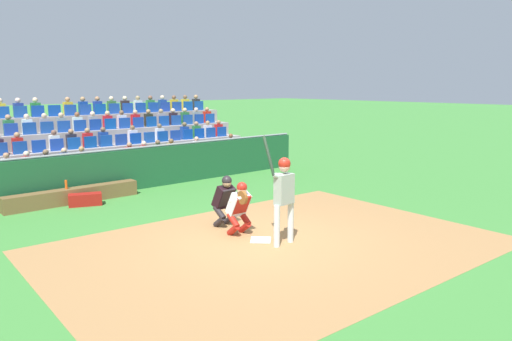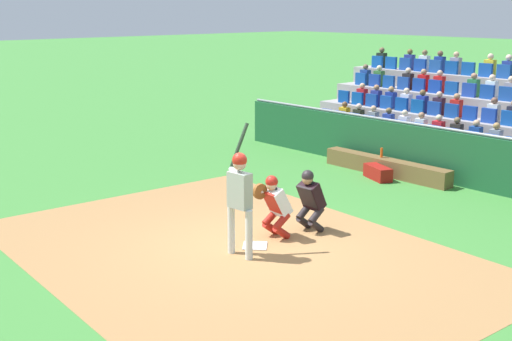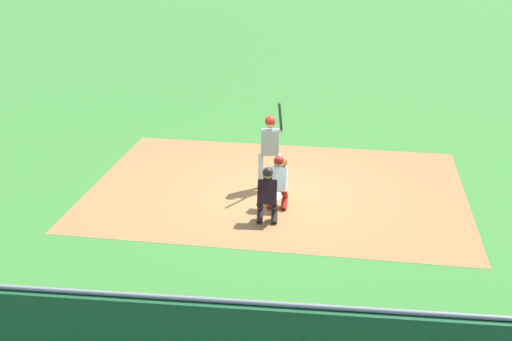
# 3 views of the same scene
# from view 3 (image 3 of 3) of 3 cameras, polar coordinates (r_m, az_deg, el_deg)

# --- Properties ---
(ground_plane) EXTENTS (160.00, 160.00, 0.00)m
(ground_plane) POSITION_cam_3_polar(r_m,az_deg,el_deg) (15.67, 1.74, -2.33)
(ground_plane) COLOR #3E8436
(infield_dirt_patch) EXTENTS (9.56, 6.96, 0.01)m
(infield_dirt_patch) POSITION_cam_3_polar(r_m,az_deg,el_deg) (16.12, 1.89, -1.60)
(infield_dirt_patch) COLOR #A47545
(infield_dirt_patch) RESTS_ON ground_plane
(home_plate_marker) EXTENTS (0.62, 0.62, 0.02)m
(home_plate_marker) POSITION_cam_3_polar(r_m,az_deg,el_deg) (15.66, 1.74, -2.28)
(home_plate_marker) COLOR white
(home_plate_marker) RESTS_ON infield_dirt_patch
(batter_at_plate) EXTENTS (0.60, 0.54, 2.33)m
(batter_at_plate) POSITION_cam_3_polar(r_m,az_deg,el_deg) (15.72, 1.28, 2.41)
(batter_at_plate) COLOR silver
(batter_at_plate) RESTS_ON ground_plane
(catcher_crouching) EXTENTS (0.48, 0.71, 1.27)m
(catcher_crouching) POSITION_cam_3_polar(r_m,az_deg,el_deg) (14.85, 2.01, -0.78)
(catcher_crouching) COLOR #A91F15
(catcher_crouching) RESTS_ON ground_plane
(home_plate_umpire) EXTENTS (0.47, 0.48, 1.28)m
(home_plate_umpire) POSITION_cam_3_polar(r_m,az_deg,el_deg) (14.15, 1.02, -1.98)
(home_plate_umpire) COLOR black
(home_plate_umpire) RESTS_ON ground_plane
(water_bottle_on_bench) EXTENTS (0.07, 0.07, 0.26)m
(water_bottle_on_bench) POSITION_cam_3_polar(r_m,az_deg,el_deg) (10.03, 10.18, -14.17)
(water_bottle_on_bench) COLOR #DE5115
(water_bottle_on_bench) RESTS_ON dugout_bench
(equipment_duffel_bag) EXTENTS (0.96, 0.66, 0.34)m
(equipment_duffel_bag) POSITION_cam_3_polar(r_m,az_deg,el_deg) (10.66, 8.13, -14.20)
(equipment_duffel_bag) COLOR maroon
(equipment_duffel_bag) RESTS_ON ground_plane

